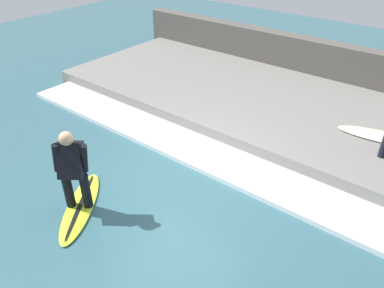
% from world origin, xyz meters
% --- Properties ---
extents(ground_plane, '(28.00, 28.00, 0.00)m').
position_xyz_m(ground_plane, '(0.00, 0.00, 0.00)').
color(ground_plane, '#335B66').
extents(concrete_ledge, '(4.40, 11.91, 0.35)m').
position_xyz_m(concrete_ledge, '(3.90, 0.00, 0.18)').
color(concrete_ledge, slate).
rests_on(concrete_ledge, ground_plane).
extents(back_wall, '(0.50, 12.51, 1.31)m').
position_xyz_m(back_wall, '(6.35, 0.00, 0.66)').
color(back_wall, '#544F49').
rests_on(back_wall, ground_plane).
extents(wave_foam_crest, '(1.08, 11.32, 0.11)m').
position_xyz_m(wave_foam_crest, '(1.17, 0.00, 0.05)').
color(wave_foam_crest, white).
rests_on(wave_foam_crest, ground_plane).
extents(surfboard_riding, '(1.80, 1.49, 0.07)m').
position_xyz_m(surfboard_riding, '(-1.52, 0.93, 0.03)').
color(surfboard_riding, '#BFE02D').
rests_on(surfboard_riding, ground_plane).
extents(surfer_riding, '(0.58, 0.58, 1.51)m').
position_xyz_m(surfer_riding, '(-1.52, 0.93, 0.90)').
color(surfer_riding, black).
rests_on(surfer_riding, surfboard_riding).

